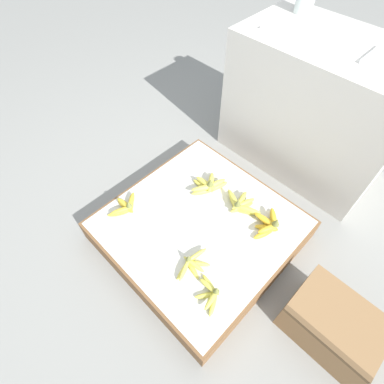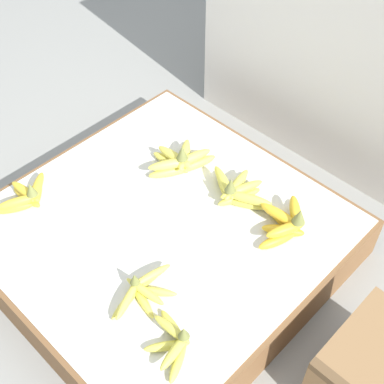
{
  "view_description": "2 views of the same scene",
  "coord_description": "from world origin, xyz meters",
  "px_view_note": "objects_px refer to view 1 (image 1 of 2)",
  "views": [
    {
      "loc": [
        0.57,
        -0.64,
        1.56
      ],
      "look_at": [
        -0.11,
        0.05,
        0.29
      ],
      "focal_mm": 28.0,
      "sensor_mm": 36.0,
      "label": 1
    },
    {
      "loc": [
        0.77,
        -0.66,
        1.39
      ],
      "look_at": [
        0.09,
        0.04,
        0.34
      ],
      "focal_mm": 50.0,
      "sensor_mm": 36.0,
      "label": 2
    }
  ],
  "objects_px": {
    "banana_bunch_middle_right": "(269,224)",
    "wooden_crate": "(332,324)",
    "banana_bunch_middle_midright": "(241,204)",
    "banana_bunch_middle_midleft": "(209,185)",
    "foam_tray_white": "(292,32)",
    "banana_bunch_front_midright": "(192,263)",
    "banana_bunch_front_right": "(211,294)",
    "banana_bunch_front_left": "(126,206)"
  },
  "relations": [
    {
      "from": "foam_tray_white",
      "to": "wooden_crate",
      "type": "bearing_deg",
      "value": -39.93
    },
    {
      "from": "banana_bunch_front_right",
      "to": "banana_bunch_middle_right",
      "type": "xyz_separation_m",
      "value": [
        -0.03,
        0.49,
        0.01
      ]
    },
    {
      "from": "banana_bunch_front_right",
      "to": "banana_bunch_front_midright",
      "type": "bearing_deg",
      "value": 165.27
    },
    {
      "from": "wooden_crate",
      "to": "banana_bunch_middle_midright",
      "type": "bearing_deg",
      "value": 165.29
    },
    {
      "from": "banana_bunch_front_midright",
      "to": "banana_bunch_middle_midleft",
      "type": "height_order",
      "value": "banana_bunch_middle_midleft"
    },
    {
      "from": "banana_bunch_middle_midleft",
      "to": "banana_bunch_middle_midright",
      "type": "xyz_separation_m",
      "value": [
        0.22,
        0.03,
        -0.0
      ]
    },
    {
      "from": "banana_bunch_front_midright",
      "to": "banana_bunch_middle_right",
      "type": "relative_size",
      "value": 0.93
    },
    {
      "from": "banana_bunch_front_right",
      "to": "banana_bunch_middle_midleft",
      "type": "bearing_deg",
      "value": 133.57
    },
    {
      "from": "banana_bunch_middle_midright",
      "to": "foam_tray_white",
      "type": "bearing_deg",
      "value": 113.93
    },
    {
      "from": "banana_bunch_front_right",
      "to": "banana_bunch_middle_midleft",
      "type": "distance_m",
      "value": 0.63
    },
    {
      "from": "banana_bunch_front_midright",
      "to": "banana_bunch_middle_right",
      "type": "bearing_deg",
      "value": 72.88
    },
    {
      "from": "wooden_crate",
      "to": "banana_bunch_front_right",
      "type": "relative_size",
      "value": 2.32
    },
    {
      "from": "foam_tray_white",
      "to": "banana_bunch_front_left",
      "type": "bearing_deg",
      "value": -98.7
    },
    {
      "from": "banana_bunch_middle_midleft",
      "to": "foam_tray_white",
      "type": "bearing_deg",
      "value": 95.37
    },
    {
      "from": "banana_bunch_front_midright",
      "to": "banana_bunch_middle_midright",
      "type": "xyz_separation_m",
      "value": [
        -0.05,
        0.44,
        0.01
      ]
    },
    {
      "from": "banana_bunch_middle_midleft",
      "to": "banana_bunch_middle_midright",
      "type": "bearing_deg",
      "value": 7.32
    },
    {
      "from": "banana_bunch_front_right",
      "to": "wooden_crate",
      "type": "bearing_deg",
      "value": 32.79
    },
    {
      "from": "banana_bunch_middle_midright",
      "to": "banana_bunch_middle_right",
      "type": "height_order",
      "value": "banana_bunch_middle_right"
    },
    {
      "from": "banana_bunch_front_left",
      "to": "banana_bunch_middle_midright",
      "type": "relative_size",
      "value": 0.85
    },
    {
      "from": "banana_bunch_front_midright",
      "to": "banana_bunch_middle_right",
      "type": "height_order",
      "value": "banana_bunch_middle_right"
    },
    {
      "from": "banana_bunch_middle_midleft",
      "to": "foam_tray_white",
      "type": "xyz_separation_m",
      "value": [
        -0.06,
        0.66,
        0.64
      ]
    },
    {
      "from": "banana_bunch_front_left",
      "to": "banana_bunch_middle_right",
      "type": "xyz_separation_m",
      "value": [
        0.63,
        0.47,
        0.0
      ]
    },
    {
      "from": "banana_bunch_middle_right",
      "to": "wooden_crate",
      "type": "bearing_deg",
      "value": -20.24
    },
    {
      "from": "banana_bunch_front_left",
      "to": "foam_tray_white",
      "type": "relative_size",
      "value": 0.69
    },
    {
      "from": "banana_bunch_middle_right",
      "to": "foam_tray_white",
      "type": "relative_size",
      "value": 0.79
    },
    {
      "from": "banana_bunch_front_left",
      "to": "banana_bunch_front_midright",
      "type": "xyz_separation_m",
      "value": [
        0.5,
        0.02,
        -0.01
      ]
    },
    {
      "from": "banana_bunch_middle_midleft",
      "to": "banana_bunch_middle_right",
      "type": "xyz_separation_m",
      "value": [
        0.4,
        0.03,
        -0.0
      ]
    },
    {
      "from": "banana_bunch_middle_midleft",
      "to": "wooden_crate",
      "type": "bearing_deg",
      "value": -9.57
    },
    {
      "from": "banana_bunch_front_left",
      "to": "foam_tray_white",
      "type": "height_order",
      "value": "foam_tray_white"
    },
    {
      "from": "banana_bunch_front_right",
      "to": "foam_tray_white",
      "type": "distance_m",
      "value": 1.38
    },
    {
      "from": "banana_bunch_middle_midright",
      "to": "banana_bunch_middle_right",
      "type": "xyz_separation_m",
      "value": [
        0.19,
        0.0,
        0.0
      ]
    },
    {
      "from": "banana_bunch_middle_right",
      "to": "foam_tray_white",
      "type": "height_order",
      "value": "foam_tray_white"
    },
    {
      "from": "banana_bunch_middle_midright",
      "to": "banana_bunch_middle_midleft",
      "type": "bearing_deg",
      "value": -172.68
    },
    {
      "from": "wooden_crate",
      "to": "banana_bunch_front_midright",
      "type": "xyz_separation_m",
      "value": [
        -0.64,
        -0.26,
        0.06
      ]
    },
    {
      "from": "wooden_crate",
      "to": "banana_bunch_middle_midleft",
      "type": "distance_m",
      "value": 0.92
    },
    {
      "from": "wooden_crate",
      "to": "banana_bunch_front_right",
      "type": "distance_m",
      "value": 0.56
    },
    {
      "from": "banana_bunch_front_left",
      "to": "wooden_crate",
      "type": "bearing_deg",
      "value": 13.88
    },
    {
      "from": "banana_bunch_front_right",
      "to": "banana_bunch_middle_right",
      "type": "height_order",
      "value": "banana_bunch_middle_right"
    },
    {
      "from": "banana_bunch_front_midright",
      "to": "wooden_crate",
      "type": "bearing_deg",
      "value": 22.14
    },
    {
      "from": "banana_bunch_front_left",
      "to": "banana_bunch_front_midright",
      "type": "relative_size",
      "value": 0.95
    },
    {
      "from": "banana_bunch_front_left",
      "to": "banana_bunch_middle_midright",
      "type": "bearing_deg",
      "value": 45.96
    },
    {
      "from": "wooden_crate",
      "to": "banana_bunch_middle_right",
      "type": "bearing_deg",
      "value": 159.76
    }
  ]
}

